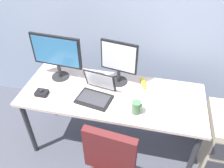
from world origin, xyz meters
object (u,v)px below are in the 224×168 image
at_px(coffee_mug, 137,107).
at_px(trackball_mouse, 42,93).
at_px(banana, 143,83).
at_px(monitor_main, 56,54).
at_px(keyboard, 179,107).
at_px(monitor_side, 119,61).
at_px(laptop, 96,92).

bearing_deg(coffee_mug, trackball_mouse, 177.62).
bearing_deg(banana, monitor_main, -175.22).
distance_m(keyboard, coffee_mug, 0.39).
height_order(coffee_mug, banana, coffee_mug).
relative_size(monitor_side, trackball_mouse, 4.11).
height_order(monitor_main, coffee_mug, monitor_main).
bearing_deg(monitor_side, keyboard, -22.61).
bearing_deg(monitor_main, trackball_mouse, -102.24).
relative_size(laptop, banana, 1.86).
distance_m(monitor_main, monitor_side, 0.61).
xyz_separation_m(monitor_main, monitor_side, (0.61, 0.05, -0.03)).
height_order(monitor_side, coffee_mug, monitor_side).
relative_size(monitor_side, laptop, 1.28).
bearing_deg(laptop, banana, 34.50).
bearing_deg(trackball_mouse, laptop, 9.51).
distance_m(monitor_main, coffee_mug, 0.93).
xyz_separation_m(monitor_side, trackball_mouse, (-0.67, -0.35, -0.23)).
bearing_deg(coffee_mug, monitor_main, 158.44).
height_order(trackball_mouse, coffee_mug, coffee_mug).
distance_m(keyboard, trackball_mouse, 1.27).
bearing_deg(keyboard, trackball_mouse, -175.49).
distance_m(monitor_main, keyboard, 1.25).
xyz_separation_m(keyboard, coffee_mug, (-0.36, -0.14, 0.05)).
height_order(monitor_side, banana, monitor_side).
height_order(laptop, trackball_mouse, laptop).
relative_size(keyboard, coffee_mug, 3.51).
xyz_separation_m(keyboard, banana, (-0.35, 0.27, 0.01)).
relative_size(monitor_main, trackball_mouse, 4.65).
distance_m(monitor_side, trackball_mouse, 0.79).
distance_m(monitor_side, keyboard, 0.69).
bearing_deg(coffee_mug, banana, 87.99).
bearing_deg(laptop, keyboard, 1.08).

